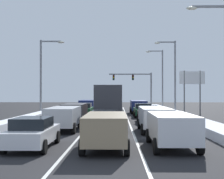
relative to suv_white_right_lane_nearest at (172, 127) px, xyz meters
name	(u,v)px	position (x,y,z in m)	size (l,w,h in m)	color
ground_plane	(110,124)	(-3.30, 11.82, -1.02)	(121.00, 121.00, 0.00)	black
lane_stripe_between_right_lane_and_center_lane	(128,119)	(-1.60, 16.48, -1.01)	(0.14, 51.19, 0.01)	silver
lane_stripe_between_center_lane_and_left_lane	(94,119)	(-5.00, 16.48, -1.01)	(0.14, 51.19, 0.01)	silver
snow_bank_right_shoulder	(180,117)	(3.70, 16.48, -0.73)	(1.95, 51.19, 0.56)	white
snow_bank_left_shoulder	(43,115)	(-10.30, 16.48, -0.64)	(1.23, 51.19, 0.75)	white
suv_white_right_lane_nearest	(172,127)	(0.00, 0.00, 0.00)	(2.16, 4.90, 1.67)	silver
suv_silver_right_lane_second	(155,117)	(-0.07, 6.31, 0.00)	(2.16, 4.90, 1.67)	#B7BABF
sedan_charcoal_right_lane_third	(149,114)	(0.21, 13.15, -0.25)	(2.00, 4.50, 1.51)	#38383D
sedan_green_right_lane_fourth	(143,110)	(0.14, 19.44, -0.25)	(2.00, 4.50, 1.51)	#1E5633
suv_navy_right_lane_fifth	(138,106)	(0.11, 25.61, 0.00)	(2.16, 4.90, 1.67)	navy
suv_tan_center_lane_nearest	(106,128)	(-3.22, -0.36, 0.00)	(2.16, 4.90, 1.67)	#937F60
sedan_gray_center_lane_second	(105,121)	(-3.52, 5.99, -0.25)	(2.00, 4.50, 1.51)	slate
box_truck_center_lane_third	(109,101)	(-3.44, 13.75, 0.88)	(2.53, 7.20, 3.36)	maroon
sedan_red_center_lane_fourth	(111,109)	(-3.41, 21.66, -0.25)	(2.00, 4.50, 1.51)	maroon
suv_black_center_lane_fifth	(111,105)	(-3.50, 27.40, 0.00)	(2.16, 4.90, 1.67)	black
sedan_white_left_lane_nearest	(33,133)	(-6.80, -0.18, -0.25)	(2.00, 4.50, 1.51)	silver
suv_silver_left_lane_second	(63,116)	(-6.51, 6.82, 0.00)	(2.16, 4.90, 1.67)	#B7BABF
suv_charcoal_left_lane_third	(75,111)	(-6.63, 13.67, 0.00)	(2.16, 4.90, 1.67)	#38383D
sedan_green_left_lane_fourth	(84,109)	(-6.50, 20.74, -0.25)	(2.00, 4.50, 1.51)	#1E5633
suv_navy_left_lane_fifth	(87,105)	(-6.80, 27.91, 0.00)	(2.16, 4.90, 1.67)	navy
traffic_light_gantry	(138,82)	(0.97, 39.73, 3.48)	(7.54, 0.47, 6.20)	slate
street_lamp_right_near	(221,57)	(4.00, 4.84, 4.01)	(2.66, 0.36, 8.43)	gray
street_lamp_right_mid	(172,71)	(4.17, 23.46, 4.37)	(2.66, 0.36, 9.12)	gray
street_lamp_right_far	(160,75)	(3.95, 32.77, 4.43)	(2.66, 0.36, 9.24)	gray
street_lamp_left_mid	(44,71)	(-10.58, 18.28, 4.00)	(2.66, 0.36, 8.41)	gray
roadside_sign_right	(192,82)	(6.84, 24.48, 3.00)	(3.20, 0.16, 5.50)	#59595B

